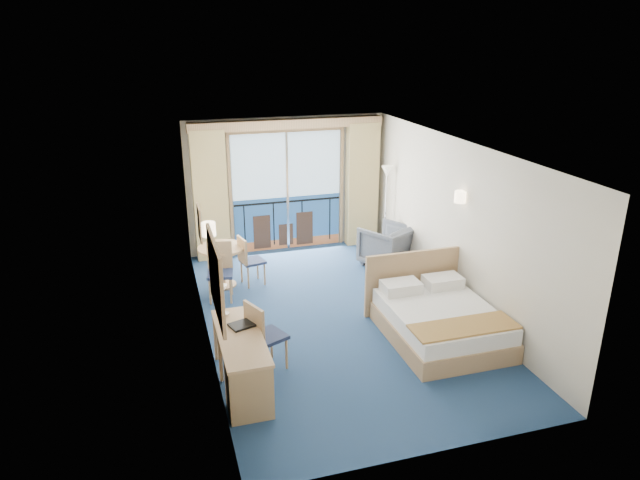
{
  "coord_description": "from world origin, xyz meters",
  "views": [
    {
      "loc": [
        -2.54,
        -7.64,
        4.22
      ],
      "look_at": [
        -0.21,
        0.2,
        1.24
      ],
      "focal_mm": 32.0,
      "sensor_mm": 36.0,
      "label": 1
    }
  ],
  "objects_px": {
    "floor_lamp": "(386,188)",
    "desk": "(247,377)",
    "armchair": "(387,246)",
    "desk_chair": "(262,333)",
    "table_chair_a": "(248,258)",
    "nightstand": "(434,284)",
    "table_chair_b": "(220,267)",
    "round_table": "(222,256)",
    "bed": "(439,319)"
  },
  "relations": [
    {
      "from": "table_chair_b",
      "to": "nightstand",
      "type": "bearing_deg",
      "value": -8.22
    },
    {
      "from": "armchair",
      "to": "table_chair_a",
      "type": "xyz_separation_m",
      "value": [
        -2.7,
        -0.14,
        0.11
      ]
    },
    {
      "from": "nightstand",
      "to": "desk",
      "type": "xyz_separation_m",
      "value": [
        -3.48,
        -2.0,
        0.11
      ]
    },
    {
      "from": "nightstand",
      "to": "desk_chair",
      "type": "xyz_separation_m",
      "value": [
        -3.16,
        -1.29,
        0.27
      ]
    },
    {
      "from": "nightstand",
      "to": "desk",
      "type": "height_order",
      "value": "desk"
    },
    {
      "from": "bed",
      "to": "table_chair_a",
      "type": "relative_size",
      "value": 2.16
    },
    {
      "from": "bed",
      "to": "desk",
      "type": "relative_size",
      "value": 1.24
    },
    {
      "from": "floor_lamp",
      "to": "table_chair_a",
      "type": "distance_m",
      "value": 3.17
    },
    {
      "from": "nightstand",
      "to": "desk",
      "type": "bearing_deg",
      "value": -150.16
    },
    {
      "from": "round_table",
      "to": "table_chair_b",
      "type": "distance_m",
      "value": 0.48
    },
    {
      "from": "armchair",
      "to": "desk_chair",
      "type": "bearing_deg",
      "value": 15.13
    },
    {
      "from": "floor_lamp",
      "to": "desk",
      "type": "relative_size",
      "value": 1.14
    },
    {
      "from": "armchair",
      "to": "floor_lamp",
      "type": "xyz_separation_m",
      "value": [
        0.24,
        0.7,
        0.95
      ]
    },
    {
      "from": "table_chair_a",
      "to": "table_chair_b",
      "type": "height_order",
      "value": "table_chair_b"
    },
    {
      "from": "desk",
      "to": "round_table",
      "type": "relative_size",
      "value": 1.91
    },
    {
      "from": "round_table",
      "to": "table_chair_a",
      "type": "relative_size",
      "value": 0.91
    },
    {
      "from": "floor_lamp",
      "to": "desk",
      "type": "bearing_deg",
      "value": -129.44
    },
    {
      "from": "round_table",
      "to": "bed",
      "type": "bearing_deg",
      "value": -44.35
    },
    {
      "from": "armchair",
      "to": "desk_chair",
      "type": "relative_size",
      "value": 0.88
    },
    {
      "from": "desk_chair",
      "to": "table_chair_a",
      "type": "xyz_separation_m",
      "value": [
        0.29,
        2.78,
        -0.05
      ]
    },
    {
      "from": "desk_chair",
      "to": "table_chair_a",
      "type": "distance_m",
      "value": 2.79
    },
    {
      "from": "nightstand",
      "to": "round_table",
      "type": "height_order",
      "value": "round_table"
    },
    {
      "from": "armchair",
      "to": "desk",
      "type": "height_order",
      "value": "armchair"
    },
    {
      "from": "desk",
      "to": "table_chair_b",
      "type": "height_order",
      "value": "table_chair_b"
    },
    {
      "from": "armchair",
      "to": "floor_lamp",
      "type": "height_order",
      "value": "floor_lamp"
    },
    {
      "from": "floor_lamp",
      "to": "bed",
      "type": "bearing_deg",
      "value": -99.69
    },
    {
      "from": "nightstand",
      "to": "desk",
      "type": "distance_m",
      "value": 4.01
    },
    {
      "from": "table_chair_a",
      "to": "desk_chair",
      "type": "bearing_deg",
      "value": 161.2
    },
    {
      "from": "desk",
      "to": "round_table",
      "type": "xyz_separation_m",
      "value": [
        0.17,
        3.57,
        0.15
      ]
    },
    {
      "from": "nightstand",
      "to": "table_chair_a",
      "type": "height_order",
      "value": "table_chair_a"
    },
    {
      "from": "table_chair_a",
      "to": "floor_lamp",
      "type": "bearing_deg",
      "value": -86.86
    },
    {
      "from": "table_chair_a",
      "to": "desk",
      "type": "bearing_deg",
      "value": 157.16
    },
    {
      "from": "round_table",
      "to": "table_chair_a",
      "type": "height_order",
      "value": "table_chair_a"
    },
    {
      "from": "bed",
      "to": "floor_lamp",
      "type": "height_order",
      "value": "floor_lamp"
    },
    {
      "from": "floor_lamp",
      "to": "desk",
      "type": "xyz_separation_m",
      "value": [
        -3.55,
        -4.32,
        -0.94
      ]
    },
    {
      "from": "bed",
      "to": "floor_lamp",
      "type": "distance_m",
      "value": 3.69
    },
    {
      "from": "bed",
      "to": "round_table",
      "type": "relative_size",
      "value": 2.37
    },
    {
      "from": "table_chair_a",
      "to": "table_chair_b",
      "type": "xyz_separation_m",
      "value": [
        -0.54,
        -0.39,
        0.04
      ]
    },
    {
      "from": "desk_chair",
      "to": "round_table",
      "type": "relative_size",
      "value": 1.21
    },
    {
      "from": "armchair",
      "to": "desk_chair",
      "type": "xyz_separation_m",
      "value": [
        -2.99,
        -2.92,
        0.16
      ]
    },
    {
      "from": "table_chair_b",
      "to": "table_chair_a",
      "type": "bearing_deg",
      "value": 45.46
    },
    {
      "from": "armchair",
      "to": "floor_lamp",
      "type": "distance_m",
      "value": 1.2
    },
    {
      "from": "bed",
      "to": "desk_chair",
      "type": "xyz_separation_m",
      "value": [
        -2.63,
        -0.13,
        0.27
      ]
    },
    {
      "from": "floor_lamp",
      "to": "table_chair_b",
      "type": "distance_m",
      "value": 3.77
    },
    {
      "from": "floor_lamp",
      "to": "desk",
      "type": "height_order",
      "value": "floor_lamp"
    },
    {
      "from": "bed",
      "to": "floor_lamp",
      "type": "xyz_separation_m",
      "value": [
        0.59,
        3.48,
        1.06
      ]
    },
    {
      "from": "bed",
      "to": "floor_lamp",
      "type": "bearing_deg",
      "value": 80.31
    },
    {
      "from": "bed",
      "to": "nightstand",
      "type": "relative_size",
      "value": 3.32
    },
    {
      "from": "bed",
      "to": "desk_chair",
      "type": "height_order",
      "value": "bed"
    },
    {
      "from": "desk",
      "to": "table_chair_b",
      "type": "bearing_deg",
      "value": 88.53
    }
  ]
}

